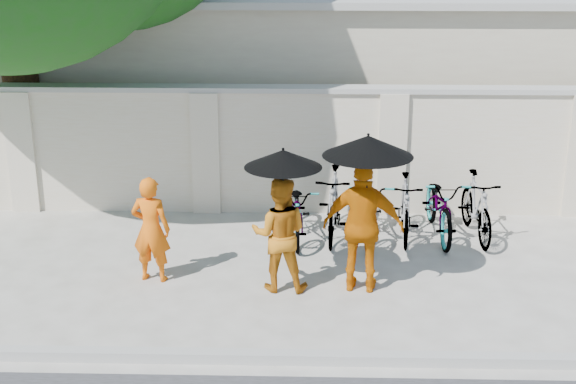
{
  "coord_description": "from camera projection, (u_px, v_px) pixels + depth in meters",
  "views": [
    {
      "loc": [
        0.68,
        -9.35,
        4.5
      ],
      "look_at": [
        0.39,
        0.85,
        1.1
      ],
      "focal_mm": 50.0,
      "sensor_mm": 36.0,
      "label": 1
    }
  ],
  "objects": [
    {
      "name": "bike_3",
      "position": [
        405.0,
        208.0,
        12.0
      ],
      "size": [
        0.55,
        1.61,
        0.95
      ],
      "primitive_type": "imported",
      "rotation": [
        0.0,
        0.0,
        -0.07
      ],
      "color": "gray",
      "rests_on": "ground"
    },
    {
      "name": "parasol_right",
      "position": [
        368.0,
        146.0,
        9.74
      ],
      "size": [
        1.12,
        1.12,
        1.09
      ],
      "color": "black",
      "rests_on": "ground"
    },
    {
      "name": "monk_left",
      "position": [
        151.0,
        229.0,
        10.5
      ],
      "size": [
        0.57,
        0.43,
        1.43
      ],
      "primitive_type": "imported",
      "rotation": [
        0.0,
        0.0,
        2.97
      ],
      "color": "#E85E0A",
      "rests_on": "ground"
    },
    {
      "name": "compound_wall",
      "position": [
        329.0,
        152.0,
        13.01
      ],
      "size": [
        20.0,
        0.3,
        2.0
      ],
      "primitive_type": "cube",
      "color": "beige",
      "rests_on": "ground"
    },
    {
      "name": "monk_right",
      "position": [
        363.0,
        226.0,
        10.16
      ],
      "size": [
        1.08,
        0.59,
        1.75
      ],
      "primitive_type": "imported",
      "rotation": [
        0.0,
        0.0,
        2.98
      ],
      "color": "#C46105",
      "rests_on": "ground"
    },
    {
      "name": "ground",
      "position": [
        256.0,
        293.0,
        10.31
      ],
      "size": [
        80.0,
        80.0,
        0.0
      ],
      "primitive_type": "plane",
      "color": "#BBB8AE"
    },
    {
      "name": "monk_center",
      "position": [
        280.0,
        234.0,
        10.23
      ],
      "size": [
        0.77,
        0.61,
        1.51
      ],
      "primitive_type": "imported",
      "rotation": [
        0.0,
        0.0,
        3.08
      ],
      "color": "#B86912",
      "rests_on": "ground"
    },
    {
      "name": "bike_0",
      "position": [
        298.0,
        211.0,
        11.99
      ],
      "size": [
        0.64,
        1.7,
        0.88
      ],
      "primitive_type": "imported",
      "rotation": [
        0.0,
        0.0,
        0.03
      ],
      "color": "gray",
      "rests_on": "ground"
    },
    {
      "name": "bike_5",
      "position": [
        476.0,
        207.0,
        12.01
      ],
      "size": [
        0.58,
        1.67,
        0.99
      ],
      "primitive_type": "imported",
      "rotation": [
        0.0,
        0.0,
        0.07
      ],
      "color": "gray",
      "rests_on": "ground"
    },
    {
      "name": "parasol_center",
      "position": [
        283.0,
        159.0,
        9.83
      ],
      "size": [
        0.97,
        0.97,
        1.04
      ],
      "color": "black",
      "rests_on": "ground"
    },
    {
      "name": "bike_4",
      "position": [
        440.0,
        206.0,
        12.07
      ],
      "size": [
        0.71,
        1.87,
        0.97
      ],
      "primitive_type": "imported",
      "rotation": [
        0.0,
        0.0,
        0.04
      ],
      "color": "gray",
      "rests_on": "ground"
    },
    {
      "name": "kerb",
      "position": [
        245.0,
        357.0,
        8.68
      ],
      "size": [
        40.0,
        0.16,
        0.12
      ],
      "primitive_type": "cube",
      "color": "#9D9D98",
      "rests_on": "ground"
    },
    {
      "name": "bike_2",
      "position": [
        369.0,
        208.0,
        12.0
      ],
      "size": [
        0.71,
        1.86,
        0.97
      ],
      "primitive_type": "imported",
      "rotation": [
        0.0,
        0.0,
        -0.03
      ],
      "color": "gray",
      "rests_on": "ground"
    },
    {
      "name": "building_behind",
      "position": [
        375.0,
        75.0,
        16.39
      ],
      "size": [
        14.0,
        6.0,
        3.2
      ],
      "primitive_type": "cube",
      "color": "#BDB89E",
      "rests_on": "ground"
    },
    {
      "name": "bike_1",
      "position": [
        334.0,
        204.0,
        12.02
      ],
      "size": [
        0.65,
        1.79,
        1.05
      ],
      "primitive_type": "imported",
      "rotation": [
        0.0,
        0.0,
        -0.09
      ],
      "color": "gray",
      "rests_on": "ground"
    }
  ]
}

